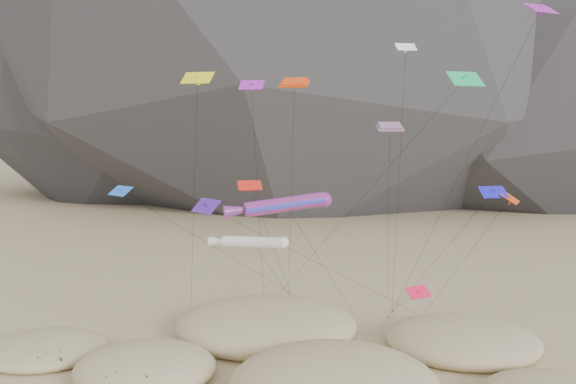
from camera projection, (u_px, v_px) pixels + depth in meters
name	position (u px, v px, depth m)	size (l,w,h in m)	color
dunes	(294.00, 381.00, 39.91)	(48.20, 37.78, 4.48)	#CCB789
kite_stakes	(311.00, 310.00, 56.78)	(23.05, 6.04, 0.30)	#3F2D1E
rainbow_tube_kite	(282.00, 205.00, 39.54)	(11.05, 17.50, 14.17)	red
white_tube_kite	(250.00, 242.00, 41.88)	(7.60, 14.96, 10.88)	silver
orange_parafoil	(294.00, 86.00, 46.79)	(2.62, 13.97, 22.82)	#DF3D0B
multi_parafoil	(390.00, 130.00, 44.92)	(3.80, 14.75, 19.15)	#F71A3C
delta_kites	(359.00, 139.00, 43.87)	(35.94, 23.45, 28.32)	#491DA9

